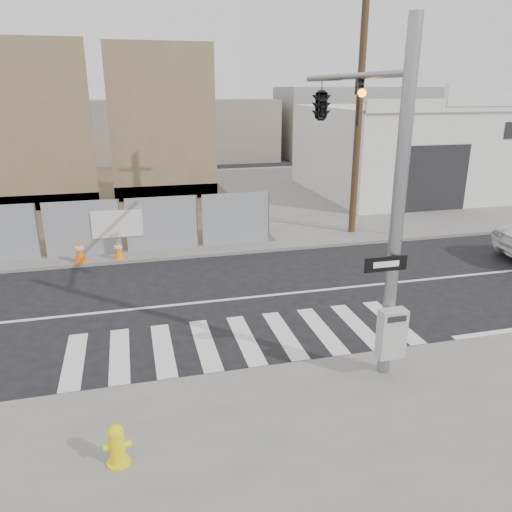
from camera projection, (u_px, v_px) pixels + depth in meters
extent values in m
plane|color=black|center=(226.00, 300.00, 14.56)|extent=(100.00, 100.00, 0.00)
cube|color=slate|center=(177.00, 200.00, 27.39)|extent=(50.00, 20.00, 0.12)
cylinder|color=gray|center=(398.00, 211.00, 9.59)|extent=(0.26, 0.26, 7.00)
cylinder|color=gray|center=(349.00, 76.00, 11.18)|extent=(0.14, 5.20, 0.14)
cube|color=#B2B2AF|center=(392.00, 334.00, 10.11)|extent=(0.55, 0.30, 1.05)
cube|color=black|center=(386.00, 264.00, 9.70)|extent=(0.90, 0.03, 0.30)
cube|color=silver|center=(386.00, 264.00, 9.68)|extent=(0.55, 0.01, 0.12)
imported|color=black|center=(359.00, 103.00, 10.80)|extent=(0.16, 0.20, 1.00)
imported|color=black|center=(321.00, 100.00, 12.82)|extent=(0.53, 2.48, 1.00)
cylinder|color=gray|center=(400.00, 172.00, 19.80)|extent=(0.12, 0.12, 5.20)
imported|color=black|center=(406.00, 106.00, 19.00)|extent=(0.16, 0.20, 1.00)
cube|color=#766347|center=(25.00, 127.00, 23.53)|extent=(6.00, 0.50, 8.00)
cube|color=#766347|center=(37.00, 201.00, 25.04)|extent=(6.00, 1.30, 0.80)
cube|color=#766347|center=(163.00, 124.00, 25.98)|extent=(5.50, 0.50, 8.00)
cube|color=#766347|center=(166.00, 191.00, 27.50)|extent=(5.50, 1.30, 0.80)
cube|color=silver|center=(418.00, 149.00, 28.99)|extent=(12.00, 10.00, 4.80)
cube|color=silver|center=(482.00, 105.00, 23.57)|extent=(12.00, 0.30, 0.60)
cube|color=silver|center=(484.00, 95.00, 23.38)|extent=(4.00, 0.30, 1.00)
cube|color=black|center=(436.00, 179.00, 24.17)|extent=(3.40, 0.06, 3.20)
cylinder|color=#453520|center=(359.00, 108.00, 19.51)|extent=(0.28, 0.28, 10.00)
cylinder|color=yellow|center=(119.00, 462.00, 8.04)|extent=(0.46, 0.46, 0.04)
cylinder|color=yellow|center=(117.00, 449.00, 7.96)|extent=(0.30, 0.30, 0.57)
sphere|color=yellow|center=(116.00, 433.00, 7.86)|extent=(0.27, 0.27, 0.27)
cylinder|color=yellow|center=(107.00, 447.00, 7.90)|extent=(0.15, 0.13, 0.10)
cylinder|color=yellow|center=(127.00, 444.00, 7.98)|extent=(0.15, 0.13, 0.10)
cube|color=orange|center=(81.00, 262.00, 17.37)|extent=(0.50, 0.50, 0.03)
cone|color=orange|center=(80.00, 251.00, 17.25)|extent=(0.44, 0.44, 0.80)
cylinder|color=silver|center=(79.00, 248.00, 17.21)|extent=(0.31, 0.31, 0.09)
cube|color=orange|center=(119.00, 259.00, 17.68)|extent=(0.39, 0.39, 0.03)
cone|color=orange|center=(118.00, 250.00, 17.57)|extent=(0.35, 0.35, 0.70)
cylinder|color=silver|center=(118.00, 247.00, 17.54)|extent=(0.27, 0.27, 0.08)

